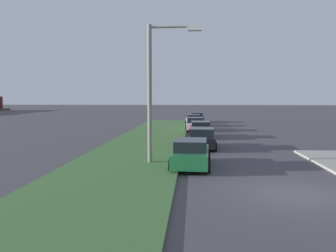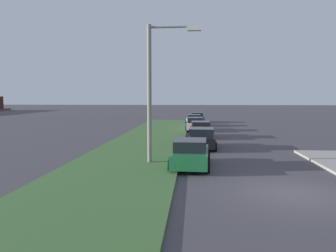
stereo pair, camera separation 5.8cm
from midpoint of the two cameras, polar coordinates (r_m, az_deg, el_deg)
The scene contains 9 objects.
ground at distance 13.98m, azimuth 20.14°, elevation -10.59°, with size 300.00×300.00×0.00m, color #423F44.
grass_median at distance 23.53m, azimuth -4.94°, elevation -3.95°, with size 60.00×6.00×0.12m, color #3D6633.
parked_car_green at distance 17.80m, azimuth 3.78°, elevation -4.65°, with size 4.38×2.17×1.47m.
parked_car_black at distance 24.45m, azimuth 5.67°, elevation -2.08°, with size 4.35×2.12×1.47m.
parked_car_red at distance 31.12m, azimuth 5.38°, elevation -0.59°, with size 4.36×2.13×1.47m.
parked_car_white at distance 37.34m, azimuth 4.46°, elevation 0.32°, with size 4.30×2.03×1.47m.
parked_car_silver at distance 43.49m, azimuth 4.27°, elevation 0.95°, with size 4.40×2.22×1.47m.
parked_car_blue at distance 49.70m, azimuth 4.87°, elevation 1.43°, with size 4.32×2.07×1.47m.
streetlight at distance 18.36m, azimuth -2.10°, elevation 7.14°, with size 0.38×2.87×7.50m.
Camera 1 is at (-12.96, 3.81, 3.65)m, focal length 36.32 mm.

